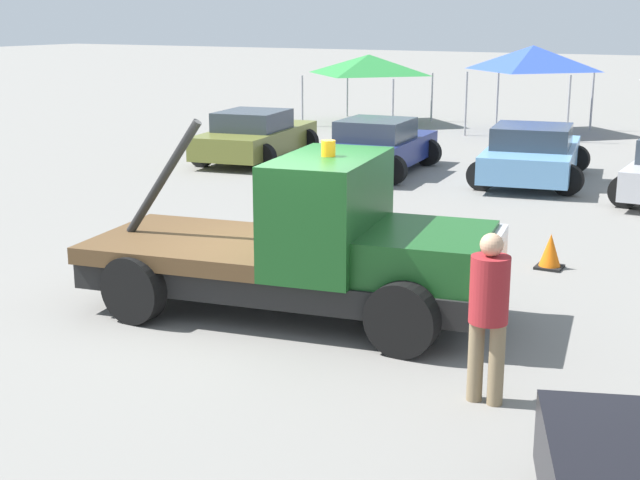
{
  "coord_description": "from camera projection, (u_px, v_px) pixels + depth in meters",
  "views": [
    {
      "loc": [
        5.76,
        -9.6,
        3.84
      ],
      "look_at": [
        0.5,
        0.0,
        1.05
      ],
      "focal_mm": 50.0,
      "sensor_mm": 36.0,
      "label": 1
    }
  ],
  "objects": [
    {
      "name": "person_near_truck",
      "position": [
        489.0,
        306.0,
        8.82
      ],
      "size": [
        0.39,
        0.39,
        1.77
      ],
      "rotation": [
        0.0,
        0.0,
        4.71
      ],
      "color": "#847051",
      "rests_on": "ground"
    },
    {
      "name": "parked_car_olive",
      "position": [
        256.0,
        136.0,
        23.91
      ],
      "size": [
        2.88,
        4.8,
        1.34
      ],
      "rotation": [
        0.0,
        0.0,
        1.73
      ],
      "color": "olive",
      "rests_on": "ground"
    },
    {
      "name": "ground_plane",
      "position": [
        287.0,
        312.0,
        11.79
      ],
      "size": [
        160.0,
        160.0,
        0.0
      ],
      "primitive_type": "plane",
      "color": "gray"
    },
    {
      "name": "tow_truck",
      "position": [
        310.0,
        248.0,
        11.46
      ],
      "size": [
        5.59,
        2.9,
        2.51
      ],
      "rotation": [
        0.0,
        0.0,
        0.17
      ],
      "color": "black",
      "rests_on": "ground"
    },
    {
      "name": "parked_car_navy",
      "position": [
        378.0,
        147.0,
        22.0
      ],
      "size": [
        2.67,
        4.42,
        1.34
      ],
      "rotation": [
        0.0,
        0.0,
        1.67
      ],
      "color": "navy",
      "rests_on": "ground"
    },
    {
      "name": "canopy_tent_blue",
      "position": [
        533.0,
        58.0,
        28.92
      ],
      "size": [
        3.35,
        3.35,
        2.84
      ],
      "color": "#9E9EA3",
      "rests_on": "ground"
    },
    {
      "name": "traffic_cone",
      "position": [
        550.0,
        252.0,
        13.77
      ],
      "size": [
        0.4,
        0.4,
        0.55
      ],
      "color": "black",
      "rests_on": "ground"
    },
    {
      "name": "parked_car_skyblue",
      "position": [
        532.0,
        154.0,
        20.81
      ],
      "size": [
        3.02,
        4.69,
        1.34
      ],
      "rotation": [
        0.0,
        0.0,
        1.75
      ],
      "color": "#669ED1",
      "rests_on": "ground"
    },
    {
      "name": "canopy_tent_green",
      "position": [
        369.0,
        64.0,
        31.46
      ],
      "size": [
        3.53,
        3.53,
        2.44
      ],
      "color": "#9E9EA3",
      "rests_on": "ground"
    }
  ]
}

